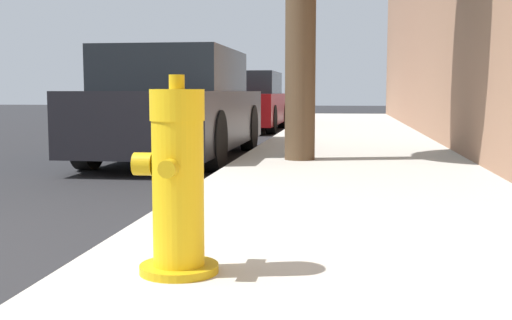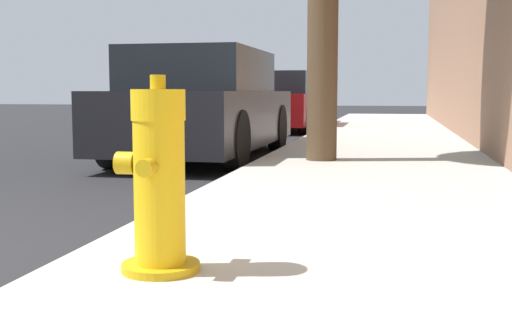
% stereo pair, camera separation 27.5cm
% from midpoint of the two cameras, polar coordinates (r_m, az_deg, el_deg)
% --- Properties ---
extents(sidewalk_slab, '(2.63, 40.00, 0.16)m').
position_cam_midpoint_polar(sidewalk_slab, '(2.87, 10.72, -11.19)').
color(sidewalk_slab, beige).
rests_on(sidewalk_slab, ground_plane).
extents(fire_hydrant, '(0.36, 0.35, 0.84)m').
position_cam_midpoint_polar(fire_hydrant, '(2.74, -5.80, -2.12)').
color(fire_hydrant, '#C39C11').
rests_on(fire_hydrant, sidewalk_slab).
extents(parked_car_near, '(1.73, 4.38, 1.48)m').
position_cam_midpoint_polar(parked_car_near, '(8.84, -3.72, 4.77)').
color(parked_car_near, black).
rests_on(parked_car_near, ground_plane).
extents(parked_car_mid, '(1.69, 3.93, 1.38)m').
position_cam_midpoint_polar(parked_car_mid, '(15.24, 2.68, 5.14)').
color(parked_car_mid, maroon).
rests_on(parked_car_mid, ground_plane).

